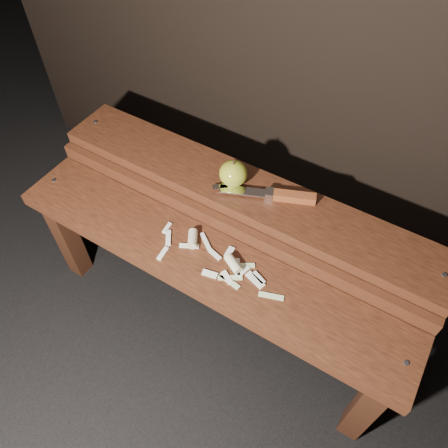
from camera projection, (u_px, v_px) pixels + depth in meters
The scene contains 6 objects.
ground at pixel (215, 315), 1.54m from camera, with size 60.00×60.00×0.00m, color black.
bench_front_tier at pixel (202, 274), 1.23m from camera, with size 1.20×0.20×0.42m.
bench_rear_tier at pixel (242, 208), 1.31m from camera, with size 1.20×0.21×0.50m.
apple at pixel (233, 173), 1.23m from camera, with size 0.08×0.08×0.08m.
knife at pixel (281, 195), 1.21m from camera, with size 0.28×0.13×0.03m.
apple_scraps at pixel (216, 257), 1.18m from camera, with size 0.40×0.14×0.03m.
Camera 1 is at (0.40, -0.59, 1.40)m, focal length 35.00 mm.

